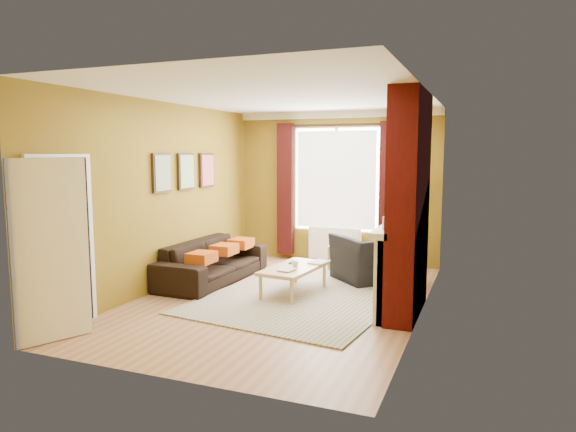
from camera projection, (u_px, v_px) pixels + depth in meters
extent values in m
plane|color=#8E6140|center=(282.00, 299.00, 7.21)|extent=(5.50, 5.50, 0.00)
cube|color=olive|center=(337.00, 188.00, 9.58)|extent=(3.80, 0.02, 2.80)
cube|color=olive|center=(163.00, 226.00, 4.50)|extent=(3.80, 0.02, 2.80)
cube|color=olive|center=(423.00, 205.00, 6.35)|extent=(0.02, 5.50, 2.80)
cube|color=olive|center=(165.00, 196.00, 7.73)|extent=(0.02, 5.50, 2.80)
cube|color=white|center=(281.00, 96.00, 6.87)|extent=(3.80, 5.50, 0.01)
cube|color=#440A09|center=(409.00, 205.00, 6.41)|extent=(0.35, 1.40, 2.80)
cube|color=white|center=(392.00, 270.00, 6.59)|extent=(0.12, 1.30, 1.10)
cube|color=white|center=(389.00, 229.00, 6.54)|extent=(0.22, 1.40, 0.08)
cube|color=white|center=(381.00, 282.00, 6.06)|extent=(0.16, 0.14, 1.04)
cube|color=white|center=(398.00, 263.00, 7.14)|extent=(0.16, 0.14, 1.04)
cube|color=black|center=(394.00, 278.00, 6.59)|extent=(0.06, 0.80, 0.90)
cube|color=black|center=(391.00, 309.00, 6.65)|extent=(0.20, 1.00, 0.06)
cube|color=white|center=(384.00, 223.00, 6.20)|extent=(0.03, 0.12, 0.16)
cube|color=black|center=(388.00, 221.00, 6.43)|extent=(0.03, 0.10, 0.14)
cylinder|color=black|center=(392.00, 220.00, 6.66)|extent=(0.10, 0.10, 0.12)
cube|color=black|center=(395.00, 168.00, 6.43)|extent=(0.03, 0.60, 0.75)
cube|color=#A37D37|center=(393.00, 168.00, 6.44)|extent=(0.01, 0.52, 0.66)
cube|color=white|center=(337.00, 115.00, 9.38)|extent=(3.80, 0.08, 0.12)
cube|color=white|center=(336.00, 180.00, 9.53)|extent=(1.60, 0.04, 1.90)
cube|color=white|center=(336.00, 180.00, 9.50)|extent=(1.50, 0.02, 1.80)
cube|color=white|center=(336.00, 180.00, 9.52)|extent=(0.06, 0.04, 1.90)
cube|color=#370D0C|center=(286.00, 189.00, 9.83)|extent=(0.30, 0.16, 2.50)
cube|color=#370D0C|center=(388.00, 192.00, 9.12)|extent=(0.30, 0.16, 2.50)
cylinder|color=black|center=(336.00, 125.00, 9.33)|extent=(2.30, 0.05, 0.05)
cube|color=white|center=(335.00, 244.00, 9.62)|extent=(1.00, 0.10, 0.60)
cube|color=white|center=(311.00, 243.00, 9.72)|extent=(0.04, 0.03, 0.56)
cube|color=white|center=(316.00, 243.00, 9.68)|extent=(0.04, 0.03, 0.56)
cube|color=white|center=(322.00, 244.00, 9.64)|extent=(0.04, 0.03, 0.56)
cube|color=white|center=(328.00, 244.00, 9.60)|extent=(0.04, 0.03, 0.56)
cube|color=white|center=(333.00, 244.00, 9.56)|extent=(0.04, 0.03, 0.56)
cube|color=white|center=(339.00, 245.00, 9.52)|extent=(0.04, 0.03, 0.56)
cube|color=white|center=(345.00, 245.00, 9.48)|extent=(0.04, 0.03, 0.56)
cube|color=white|center=(350.00, 245.00, 9.44)|extent=(0.04, 0.03, 0.56)
cube|color=white|center=(356.00, 246.00, 9.40)|extent=(0.04, 0.03, 0.56)
cube|color=black|center=(162.00, 173.00, 7.58)|extent=(0.04, 0.44, 0.58)
cube|color=yellow|center=(163.00, 173.00, 7.57)|extent=(0.01, 0.38, 0.52)
cube|color=black|center=(186.00, 171.00, 8.18)|extent=(0.04, 0.44, 0.58)
cube|color=green|center=(187.00, 171.00, 8.17)|extent=(0.01, 0.38, 0.52)
cube|color=black|center=(207.00, 170.00, 8.78)|extent=(0.04, 0.44, 0.58)
cube|color=#C9325E|center=(208.00, 170.00, 8.77)|extent=(0.01, 0.38, 0.52)
cube|color=white|center=(63.00, 244.00, 5.87)|extent=(0.05, 0.94, 2.06)
cube|color=black|center=(64.00, 245.00, 5.87)|extent=(0.02, 0.80, 1.98)
cube|color=white|center=(51.00, 251.00, 5.47)|extent=(0.37, 0.74, 1.98)
imported|color=#3C7132|center=(396.00, 212.00, 6.93)|extent=(0.14, 0.10, 0.27)
cube|color=#A7430D|center=(202.00, 258.00, 7.59)|extent=(0.34, 0.40, 0.16)
cube|color=#A7430D|center=(224.00, 249.00, 8.24)|extent=(0.34, 0.40, 0.16)
cube|color=#A7430D|center=(241.00, 243.00, 8.79)|extent=(0.34, 0.40, 0.16)
cube|color=teal|center=(309.00, 294.00, 7.44)|extent=(2.94, 3.78, 0.02)
imported|color=black|center=(213.00, 261.00, 8.22)|extent=(0.92, 2.24, 0.65)
imported|color=black|center=(374.00, 258.00, 8.20)|extent=(1.51, 1.52, 0.74)
cube|color=tan|center=(294.00, 268.00, 7.45)|extent=(0.73, 1.27, 0.05)
cylinder|color=tan|center=(261.00, 288.00, 7.11)|extent=(0.06, 0.06, 0.35)
cylinder|color=tan|center=(292.00, 293.00, 6.88)|extent=(0.06, 0.06, 0.35)
cylinder|color=tan|center=(296.00, 272.00, 8.06)|extent=(0.06, 0.06, 0.35)
cylinder|color=tan|center=(324.00, 276.00, 7.84)|extent=(0.06, 0.06, 0.35)
cylinder|color=olive|center=(337.00, 258.00, 9.01)|extent=(0.35, 0.35, 0.42)
cylinder|color=black|center=(416.00, 272.00, 8.76)|extent=(0.31, 0.31, 0.03)
cylinder|color=black|center=(417.00, 224.00, 8.66)|extent=(0.03, 0.03, 1.64)
cone|color=beige|center=(419.00, 175.00, 8.56)|extent=(0.31, 0.31, 0.20)
imported|color=#999999|center=(281.00, 269.00, 7.23)|extent=(0.24, 0.29, 0.02)
imported|color=#999999|center=(312.00, 261.00, 7.74)|extent=(0.29, 0.36, 0.02)
imported|color=#999999|center=(295.00, 265.00, 7.33)|extent=(0.13, 0.13, 0.10)
cube|color=black|center=(292.00, 262.00, 7.67)|extent=(0.08, 0.18, 0.02)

